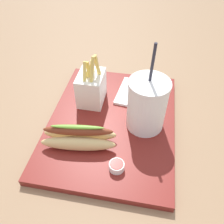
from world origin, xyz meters
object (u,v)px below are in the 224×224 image
at_px(napkin_stack, 136,93).
at_px(ketchup_cup_2, 159,90).
at_px(fries_basket, 91,87).
at_px(ketchup_cup_1, 117,166).
at_px(hot_dog_1, 79,137).
at_px(soda_cup, 147,104).

bearing_deg(napkin_stack, ketchup_cup_2, -73.47).
distance_m(fries_basket, ketchup_cup_1, 0.25).
bearing_deg(ketchup_cup_1, hot_dog_1, 62.16).
bearing_deg(ketchup_cup_1, soda_cup, -18.33).
bearing_deg(hot_dog_1, napkin_stack, -28.82).
bearing_deg(soda_cup, napkin_stack, 16.30).
relative_size(soda_cup, ketchup_cup_2, 6.60).
bearing_deg(ketchup_cup_2, fries_basket, 110.22).
bearing_deg(hot_dog_1, ketchup_cup_2, -38.11).
relative_size(ketchup_cup_1, napkin_stack, 0.27).
xyz_separation_m(soda_cup, hot_dog_1, (-0.10, 0.15, -0.05)).
xyz_separation_m(soda_cup, ketchup_cup_1, (-0.15, 0.05, -0.06)).
relative_size(soda_cup, ketchup_cup_1, 6.62).
bearing_deg(hot_dog_1, fries_basket, 2.81).
height_order(ketchup_cup_1, napkin_stack, ketchup_cup_1).
height_order(hot_dog_1, napkin_stack, hot_dog_1).
height_order(ketchup_cup_2, napkin_stack, ketchup_cup_2).
distance_m(soda_cup, ketchup_cup_2, 0.15).
xyz_separation_m(soda_cup, fries_basket, (0.07, 0.16, -0.02)).
xyz_separation_m(fries_basket, ketchup_cup_2, (0.07, -0.19, -0.04)).
bearing_deg(ketchup_cup_2, hot_dog_1, 141.89).
bearing_deg(ketchup_cup_1, ketchup_cup_2, -15.80).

